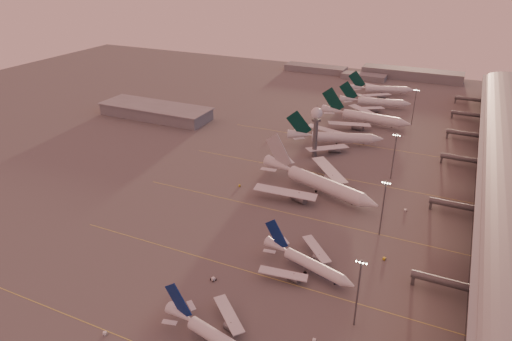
% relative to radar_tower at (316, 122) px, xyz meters
% --- Properties ---
extents(ground, '(700.00, 700.00, 0.00)m').
position_rel_radar_tower_xyz_m(ground, '(-5.00, -120.00, -20.95)').
color(ground, '#5F5C5C').
rests_on(ground, ground).
extents(taxiway_markings, '(180.00, 185.25, 0.02)m').
position_rel_radar_tower_xyz_m(taxiway_markings, '(25.00, -64.00, -20.94)').
color(taxiway_markings, '#E5DB51').
rests_on(taxiway_markings, ground).
extents(hangar, '(82.00, 27.00, 8.50)m').
position_rel_radar_tower_xyz_m(hangar, '(-125.00, 20.00, -16.63)').
color(hangar, slate).
rests_on(hangar, ground).
extents(radar_tower, '(6.40, 6.40, 31.10)m').
position_rel_radar_tower_xyz_m(radar_tower, '(0.00, 0.00, 0.00)').
color(radar_tower, '#595C61').
rests_on(radar_tower, ground).
extents(mast_a, '(3.60, 0.56, 25.00)m').
position_rel_radar_tower_xyz_m(mast_a, '(53.00, -120.00, -7.21)').
color(mast_a, '#595C61').
rests_on(mast_a, ground).
extents(mast_b, '(3.60, 0.56, 25.00)m').
position_rel_radar_tower_xyz_m(mast_b, '(50.00, -65.00, -7.21)').
color(mast_b, '#595C61').
rests_on(mast_b, ground).
extents(mast_c, '(3.60, 0.56, 25.00)m').
position_rel_radar_tower_xyz_m(mast_c, '(45.00, -10.00, -7.21)').
color(mast_c, '#595C61').
rests_on(mast_c, ground).
extents(mast_d, '(3.60, 0.56, 25.00)m').
position_rel_radar_tower_xyz_m(mast_d, '(43.00, 80.00, -7.21)').
color(mast_d, '#595C61').
rests_on(mast_d, ground).
extents(distant_horizon, '(165.00, 37.50, 9.00)m').
position_rel_radar_tower_xyz_m(distant_horizon, '(-2.38, 205.14, -17.06)').
color(distant_horizon, slate).
rests_on(distant_horizon, ground).
extents(narrowbody_near, '(39.23, 30.98, 15.53)m').
position_rel_radar_tower_xyz_m(narrowbody_near, '(17.54, -146.06, -17.80)').
color(narrowbody_near, silver).
rests_on(narrowbody_near, ground).
extents(narrowbody_mid, '(38.91, 30.57, 15.67)m').
position_rel_radar_tower_xyz_m(narrowbody_mid, '(30.78, -100.90, -17.78)').
color(narrowbody_mid, silver).
rests_on(narrowbody_mid, ground).
extents(widebody_white, '(64.83, 51.05, 23.82)m').
position_rel_radar_tower_xyz_m(widebody_white, '(15.09, -40.81, -16.82)').
color(widebody_white, silver).
rests_on(widebody_white, ground).
extents(greentail_a, '(56.55, 44.95, 21.27)m').
position_rel_radar_tower_xyz_m(greentail_a, '(5.75, 22.28, -17.19)').
color(greentail_a, silver).
rests_on(greentail_a, ground).
extents(greentail_b, '(62.60, 50.36, 22.74)m').
position_rel_radar_tower_xyz_m(greentail_b, '(13.82, 66.61, -16.93)').
color(greentail_b, silver).
rests_on(greentail_b, ground).
extents(greentail_c, '(52.93, 42.32, 19.46)m').
position_rel_radar_tower_xyz_m(greentail_c, '(12.35, 106.97, -17.51)').
color(greentail_c, silver).
rests_on(greentail_c, ground).
extents(greentail_d, '(52.07, 41.42, 19.52)m').
position_rel_radar_tower_xyz_m(greentail_d, '(9.65, 144.76, -17.50)').
color(greentail_d, silver).
rests_on(greentail_d, ground).
extents(gsv_truck_a, '(5.77, 4.68, 2.25)m').
position_rel_radar_tower_xyz_m(gsv_truck_a, '(-14.94, -156.19, -19.80)').
color(gsv_truck_a, white).
rests_on(gsv_truck_a, ground).
extents(gsv_catering_a, '(5.02, 2.66, 3.97)m').
position_rel_radar_tower_xyz_m(gsv_catering_a, '(44.04, -131.99, -18.96)').
color(gsv_catering_a, white).
rests_on(gsv_catering_a, ground).
extents(gsv_tug_mid, '(4.55, 3.75, 1.12)m').
position_rel_radar_tower_xyz_m(gsv_tug_mid, '(2.07, -119.98, -20.37)').
color(gsv_tug_mid, white).
rests_on(gsv_tug_mid, ground).
extents(gsv_truck_b, '(5.64, 3.29, 2.15)m').
position_rel_radar_tower_xyz_m(gsv_truck_b, '(55.67, -81.97, -19.85)').
color(gsv_truck_b, yellow).
rests_on(gsv_truck_b, ground).
extents(gsv_truck_c, '(5.17, 3.42, 1.97)m').
position_rel_radar_tower_xyz_m(gsv_truck_c, '(-21.90, -50.92, -19.95)').
color(gsv_truck_c, yellow).
rests_on(gsv_truck_c, ground).
extents(gsv_catering_b, '(4.82, 2.49, 3.85)m').
position_rel_radar_tower_xyz_m(gsv_catering_b, '(57.09, -40.88, -19.03)').
color(gsv_catering_b, white).
rests_on(gsv_catering_b, ground).
extents(gsv_tug_far, '(3.76, 3.60, 0.93)m').
position_rel_radar_tower_xyz_m(gsv_tug_far, '(10.37, -27.51, -20.47)').
color(gsv_tug_far, white).
rests_on(gsv_tug_far, ground).
extents(gsv_truck_d, '(2.59, 5.80, 2.27)m').
position_rel_radar_tower_xyz_m(gsv_truck_d, '(-33.76, 12.69, -19.79)').
color(gsv_truck_d, white).
rests_on(gsv_truck_d, ground).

